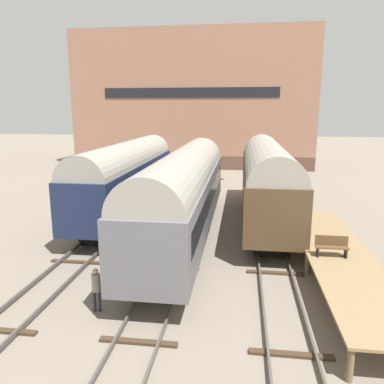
# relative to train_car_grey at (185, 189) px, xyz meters

# --- Properties ---
(ground_plane) EXTENTS (200.00, 200.00, 0.00)m
(ground_plane) POSITION_rel_train_car_grey_xyz_m (0.00, -7.17, -3.02)
(ground_plane) COLOR slate
(track_left) EXTENTS (2.60, 60.00, 0.26)m
(track_left) POSITION_rel_train_car_grey_xyz_m (-4.86, -7.17, -2.88)
(track_left) COLOR #4C4742
(track_left) RESTS_ON ground
(track_middle) EXTENTS (2.60, 60.00, 0.26)m
(track_middle) POSITION_rel_train_car_grey_xyz_m (0.00, -7.17, -2.88)
(track_middle) COLOR #4C4742
(track_middle) RESTS_ON ground
(track_right) EXTENTS (2.60, 60.00, 0.26)m
(track_right) POSITION_rel_train_car_grey_xyz_m (4.86, -7.17, -2.88)
(track_right) COLOR #4C4742
(track_right) RESTS_ON ground
(train_car_grey) EXTENTS (3.10, 18.62, 5.32)m
(train_car_grey) POSITION_rel_train_car_grey_xyz_m (0.00, 0.00, 0.00)
(train_car_grey) COLOR black
(train_car_grey) RESTS_ON ground
(train_car_navy) EXTENTS (2.99, 16.54, 5.28)m
(train_car_navy) POSITION_rel_train_car_grey_xyz_m (-4.86, 4.72, -0.01)
(train_car_navy) COLOR black
(train_car_navy) RESTS_ON ground
(train_car_brown) EXTENTS (3.13, 16.63, 5.42)m
(train_car_brown) POSITION_rel_train_car_grey_xyz_m (4.86, 4.44, 0.05)
(train_car_brown) COLOR black
(train_car_brown) RESTS_ON ground
(station_platform) EXTENTS (2.91, 14.71, 1.14)m
(station_platform) POSITION_rel_train_car_grey_xyz_m (7.63, -3.89, -1.96)
(station_platform) COLOR #8C704C
(station_platform) RESTS_ON ground
(bench) EXTENTS (1.40, 0.40, 0.91)m
(bench) POSITION_rel_train_car_grey_xyz_m (7.21, -4.48, -1.39)
(bench) COLOR brown
(bench) RESTS_ON station_platform
(person_worker) EXTENTS (0.32, 0.32, 1.73)m
(person_worker) POSITION_rel_train_car_grey_xyz_m (-2.08, -8.41, -1.98)
(person_worker) COLOR #282833
(person_worker) RESTS_ON ground
(warehouse_building) EXTENTS (31.28, 13.68, 17.47)m
(warehouse_building) POSITION_rel_train_car_grey_xyz_m (-3.42, 33.58, 5.71)
(warehouse_building) COLOR brown
(warehouse_building) RESTS_ON ground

